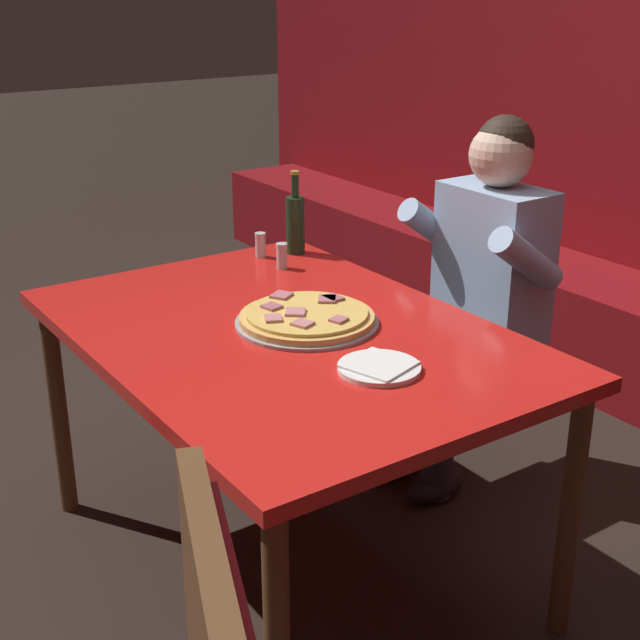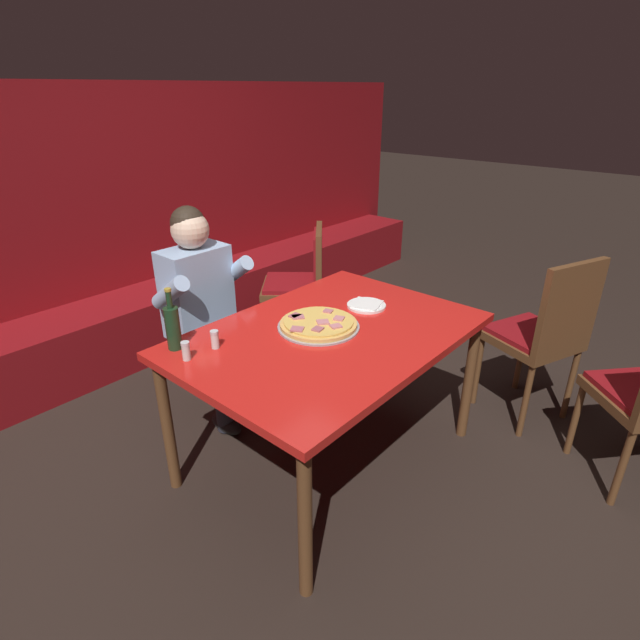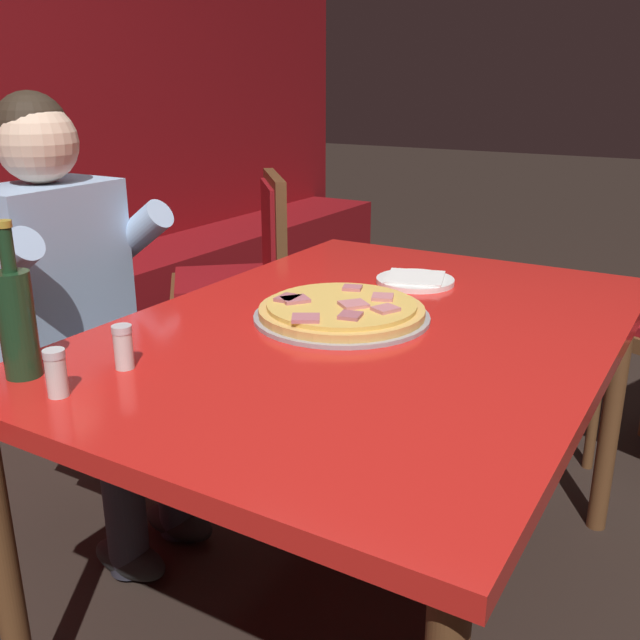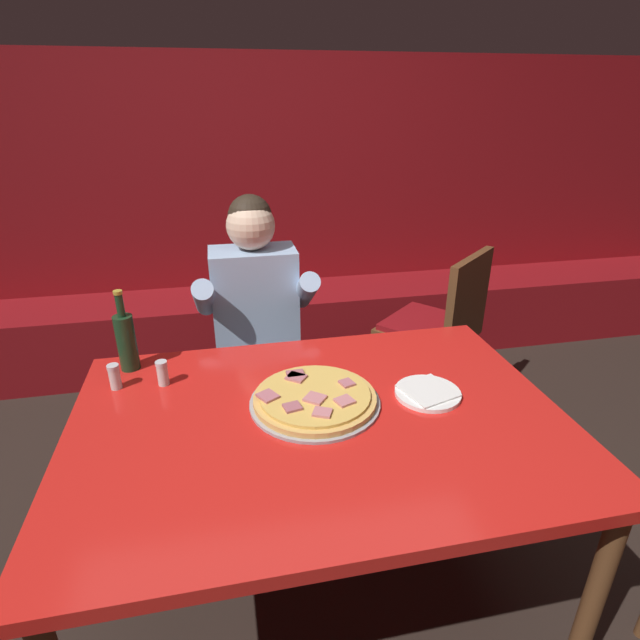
{
  "view_description": "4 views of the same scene",
  "coord_description": "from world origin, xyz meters",
  "px_view_note": "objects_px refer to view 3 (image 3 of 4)",
  "views": [
    {
      "loc": [
        1.95,
        -1.22,
        1.71
      ],
      "look_at": [
        -0.08,
        0.17,
        0.74
      ],
      "focal_mm": 50.0,
      "sensor_mm": 36.0,
      "label": 1
    },
    {
      "loc": [
        -1.66,
        -1.4,
        1.86
      ],
      "look_at": [
        0.01,
        0.07,
        0.82
      ],
      "focal_mm": 28.0,
      "sensor_mm": 36.0,
      "label": 2
    },
    {
      "loc": [
        -1.36,
        -0.68,
        1.3
      ],
      "look_at": [
        0.04,
        0.15,
        0.75
      ],
      "focal_mm": 40.0,
      "sensor_mm": 36.0,
      "label": 3
    },
    {
      "loc": [
        -0.25,
        -1.21,
        1.65
      ],
      "look_at": [
        0.07,
        0.35,
        0.93
      ],
      "focal_mm": 28.0,
      "sensor_mm": 36.0,
      "label": 4
    }
  ],
  "objects_px": {
    "beer_bottle": "(17,320)",
    "shaker_black_pepper": "(56,375)",
    "pizza": "(342,311)",
    "shaker_red_pepper_flakes": "(123,349)",
    "diner_seated_blue_shirt": "(78,309)",
    "main_dining_table": "(369,353)",
    "dining_chair_near_left": "(245,271)",
    "plate_white_paper": "(415,280)"
  },
  "relations": [
    {
      "from": "shaker_black_pepper",
      "to": "diner_seated_blue_shirt",
      "type": "relative_size",
      "value": 0.07
    },
    {
      "from": "pizza",
      "to": "shaker_red_pepper_flakes",
      "type": "xyz_separation_m",
      "value": [
        -0.47,
        0.21,
        0.02
      ]
    },
    {
      "from": "shaker_red_pepper_flakes",
      "to": "diner_seated_blue_shirt",
      "type": "xyz_separation_m",
      "value": [
        0.36,
        0.54,
        -0.11
      ]
    },
    {
      "from": "shaker_red_pepper_flakes",
      "to": "diner_seated_blue_shirt",
      "type": "bearing_deg",
      "value": 56.81
    },
    {
      "from": "shaker_black_pepper",
      "to": "shaker_red_pepper_flakes",
      "type": "height_order",
      "value": "same"
    },
    {
      "from": "pizza",
      "to": "shaker_red_pepper_flakes",
      "type": "distance_m",
      "value": 0.52
    },
    {
      "from": "beer_bottle",
      "to": "shaker_red_pepper_flakes",
      "type": "relative_size",
      "value": 3.4
    },
    {
      "from": "shaker_red_pepper_flakes",
      "to": "pizza",
      "type": "bearing_deg",
      "value": -24.27
    },
    {
      "from": "shaker_black_pepper",
      "to": "shaker_red_pepper_flakes",
      "type": "distance_m",
      "value": 0.15
    },
    {
      "from": "diner_seated_blue_shirt",
      "to": "plate_white_paper",
      "type": "bearing_deg",
      "value": -58.6
    },
    {
      "from": "main_dining_table",
      "to": "dining_chair_near_left",
      "type": "relative_size",
      "value": 1.55
    },
    {
      "from": "main_dining_table",
      "to": "dining_chair_near_left",
      "type": "height_order",
      "value": "dining_chair_near_left"
    },
    {
      "from": "main_dining_table",
      "to": "shaker_red_pepper_flakes",
      "type": "xyz_separation_m",
      "value": [
        -0.47,
        0.28,
        0.11
      ]
    },
    {
      "from": "shaker_black_pepper",
      "to": "beer_bottle",
      "type": "bearing_deg",
      "value": 77.46
    },
    {
      "from": "shaker_black_pepper",
      "to": "shaker_red_pepper_flakes",
      "type": "bearing_deg",
      "value": -2.72
    },
    {
      "from": "pizza",
      "to": "beer_bottle",
      "type": "bearing_deg",
      "value": 149.7
    },
    {
      "from": "shaker_black_pepper",
      "to": "diner_seated_blue_shirt",
      "type": "height_order",
      "value": "diner_seated_blue_shirt"
    },
    {
      "from": "beer_bottle",
      "to": "shaker_red_pepper_flakes",
      "type": "bearing_deg",
      "value": -47.7
    },
    {
      "from": "main_dining_table",
      "to": "diner_seated_blue_shirt",
      "type": "bearing_deg",
      "value": 97.84
    },
    {
      "from": "diner_seated_blue_shirt",
      "to": "dining_chair_near_left",
      "type": "relative_size",
      "value": 1.34
    },
    {
      "from": "diner_seated_blue_shirt",
      "to": "shaker_red_pepper_flakes",
      "type": "bearing_deg",
      "value": -123.19
    },
    {
      "from": "pizza",
      "to": "diner_seated_blue_shirt",
      "type": "bearing_deg",
      "value": 98.72
    },
    {
      "from": "plate_white_paper",
      "to": "diner_seated_blue_shirt",
      "type": "distance_m",
      "value": 0.92
    },
    {
      "from": "main_dining_table",
      "to": "shaker_black_pepper",
      "type": "height_order",
      "value": "shaker_black_pepper"
    },
    {
      "from": "beer_bottle",
      "to": "shaker_black_pepper",
      "type": "relative_size",
      "value": 3.4
    },
    {
      "from": "pizza",
      "to": "beer_bottle",
      "type": "xyz_separation_m",
      "value": [
        -0.59,
        0.35,
        0.09
      ]
    },
    {
      "from": "shaker_black_pepper",
      "to": "main_dining_table",
      "type": "bearing_deg",
      "value": -25.2
    },
    {
      "from": "plate_white_paper",
      "to": "beer_bottle",
      "type": "distance_m",
      "value": 1.03
    },
    {
      "from": "main_dining_table",
      "to": "pizza",
      "type": "bearing_deg",
      "value": 88.47
    },
    {
      "from": "main_dining_table",
      "to": "plate_white_paper",
      "type": "xyz_separation_m",
      "value": [
        0.36,
        0.05,
        0.08
      ]
    },
    {
      "from": "beer_bottle",
      "to": "diner_seated_blue_shirt",
      "type": "bearing_deg",
      "value": 40.58
    },
    {
      "from": "beer_bottle",
      "to": "shaker_red_pepper_flakes",
      "type": "xyz_separation_m",
      "value": [
        0.12,
        -0.13,
        -0.07
      ]
    },
    {
      "from": "main_dining_table",
      "to": "pizza",
      "type": "relative_size",
      "value": 3.61
    },
    {
      "from": "pizza",
      "to": "beer_bottle",
      "type": "relative_size",
      "value": 1.39
    },
    {
      "from": "pizza",
      "to": "plate_white_paper",
      "type": "relative_size",
      "value": 1.94
    },
    {
      "from": "beer_bottle",
      "to": "shaker_black_pepper",
      "type": "height_order",
      "value": "beer_bottle"
    },
    {
      "from": "diner_seated_blue_shirt",
      "to": "dining_chair_near_left",
      "type": "xyz_separation_m",
      "value": [
        0.97,
        0.16,
        -0.13
      ]
    },
    {
      "from": "pizza",
      "to": "shaker_black_pepper",
      "type": "bearing_deg",
      "value": 160.55
    },
    {
      "from": "shaker_red_pepper_flakes",
      "to": "main_dining_table",
      "type": "bearing_deg",
      "value": -31.22
    },
    {
      "from": "plate_white_paper",
      "to": "beer_bottle",
      "type": "height_order",
      "value": "beer_bottle"
    },
    {
      "from": "plate_white_paper",
      "to": "shaker_black_pepper",
      "type": "xyz_separation_m",
      "value": [
        -0.98,
        0.25,
        0.03
      ]
    },
    {
      "from": "main_dining_table",
      "to": "shaker_red_pepper_flakes",
      "type": "height_order",
      "value": "shaker_red_pepper_flakes"
    }
  ]
}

